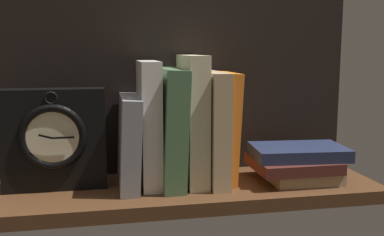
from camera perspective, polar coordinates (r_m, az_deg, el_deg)
ground_plane at (r=86.95cm, az=-1.26°, el=-9.27°), size 75.23×22.55×2.50cm
back_panel at (r=93.42cm, az=-2.45°, el=4.85°), size 75.23×1.20×38.60cm
book_gray_chess at (r=84.90cm, az=-8.06°, el=-2.98°), size 4.29×16.32×17.15cm
book_white_catcher at (r=84.59cm, az=-5.50°, el=-0.73°), size 3.69×13.16×23.56cm
book_green_romantic at (r=85.21cm, az=-2.72°, el=-1.12°), size 4.96×16.82×22.24cm
book_cream_twain at (r=85.72cm, az=0.06°, el=-0.21°), size 3.77×15.00×24.58cm
book_tan_shortstories at (r=86.81cm, az=2.56°, el=-1.15°), size 3.50×16.96×21.48cm
book_orange_pandolfini at (r=87.58cm, az=4.48°, el=-1.14°), size 3.02×12.20×21.34cm
framed_clock at (r=85.40cm, az=-17.21°, el=-2.58°), size 18.63×5.70×18.63cm
book_stack_side at (r=90.91cm, az=13.26°, el=-5.53°), size 18.83×13.44×6.83cm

